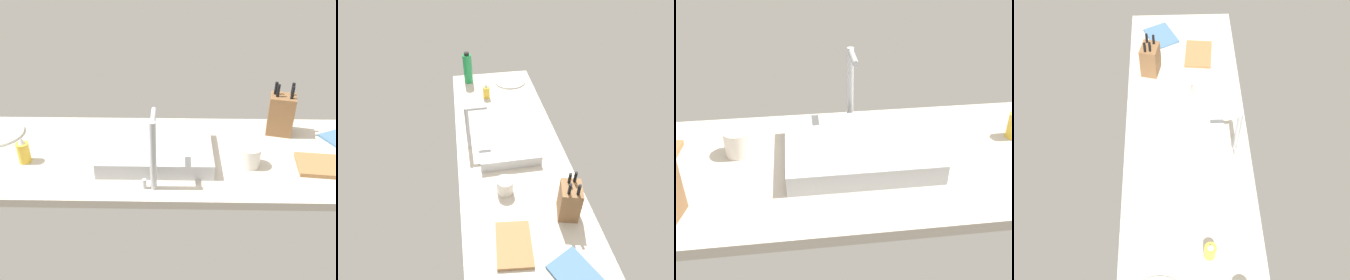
# 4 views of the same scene
# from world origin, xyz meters

# --- Properties ---
(countertop_slab) EXTENTS (2.00, 0.64, 0.04)m
(countertop_slab) POSITION_xyz_m (0.00, 0.00, 0.02)
(countertop_slab) COLOR beige
(countertop_slab) RESTS_ON ground
(sink_basin) EXTENTS (0.46, 0.35, 0.06)m
(sink_basin) POSITION_xyz_m (0.08, 0.02, 0.07)
(sink_basin) COLOR #B7BABF
(sink_basin) RESTS_ON countertop_slab
(faucet) EXTENTS (0.05, 0.13, 0.28)m
(faucet) POSITION_xyz_m (0.08, 0.23, 0.20)
(faucet) COLOR #B7BABF
(faucet) RESTS_ON countertop_slab
(knife_block) EXTENTS (0.13, 0.12, 0.24)m
(knife_block) POSITION_xyz_m (-0.49, -0.19, 0.13)
(knife_block) COLOR brown
(knife_block) RESTS_ON countertop_slab
(cutting_board) EXTENTS (0.24, 0.18, 0.02)m
(cutting_board) POSITION_xyz_m (-0.61, 0.10, 0.04)
(cutting_board) COLOR #9E7042
(cutting_board) RESTS_ON countertop_slab
(soap_bottle) EXTENTS (0.05, 0.05, 0.12)m
(soap_bottle) POSITION_xyz_m (0.62, 0.07, 0.08)
(soap_bottle) COLOR gold
(soap_bottle) RESTS_ON countertop_slab
(water_bottle) EXTENTS (0.07, 0.07, 0.25)m
(water_bottle) POSITION_xyz_m (0.88, 0.19, 0.15)
(water_bottle) COLOR #1E8E47
(water_bottle) RESTS_ON countertop_slab
(dinner_plate) EXTENTS (0.25, 0.25, 0.01)m
(dinner_plate) POSITION_xyz_m (0.83, -0.14, 0.04)
(dinner_plate) COLOR silver
(dinner_plate) RESTS_ON countertop_slab
(dish_towel) EXTENTS (0.25, 0.23, 0.01)m
(dish_towel) POSITION_xyz_m (-0.79, -0.13, 0.04)
(dish_towel) COLOR teal
(dish_towel) RESTS_ON countertop_slab
(coffee_mug) EXTENTS (0.08, 0.08, 0.08)m
(coffee_mug) POSITION_xyz_m (-0.31, 0.08, 0.08)
(coffee_mug) COLOR silver
(coffee_mug) RESTS_ON countertop_slab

